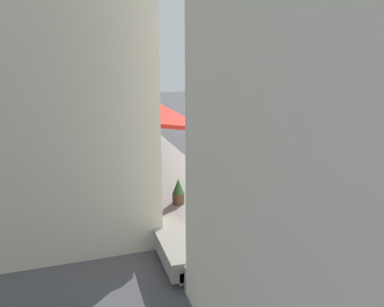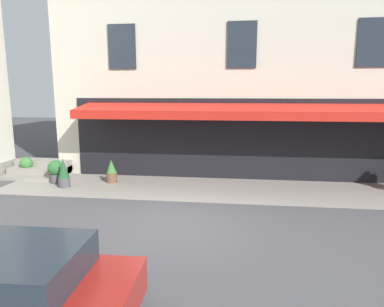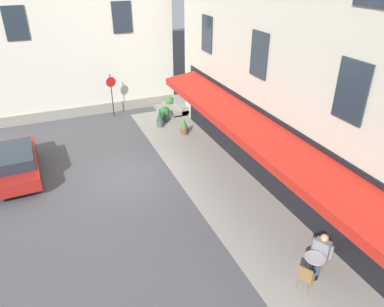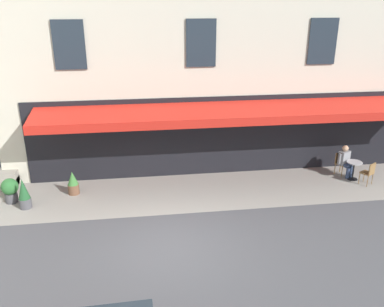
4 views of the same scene
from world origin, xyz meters
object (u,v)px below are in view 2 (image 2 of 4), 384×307
object	(u,v)px
potted_plant_mid_terrace	(112,171)
potted_plant_entrance_left	(26,166)
potted_plant_by_steps	(64,173)
potted_plant_under_sign	(56,170)

from	to	relation	value
potted_plant_mid_terrace	potted_plant_entrance_left	bearing A→B (deg)	-8.23
potted_plant_by_steps	potted_plant_entrance_left	xyz separation A→B (m)	(2.39, -1.43, -0.11)
potted_plant_mid_terrace	potted_plant_entrance_left	xyz separation A→B (m)	(3.89, -0.56, -0.01)
potted_plant_mid_terrace	potted_plant_by_steps	bearing A→B (deg)	30.12
potted_plant_by_steps	potted_plant_entrance_left	size ratio (longest dim) A/B	1.35
potted_plant_mid_terrace	potted_plant_by_steps	size ratio (longest dim) A/B	0.82
potted_plant_entrance_left	potted_plant_mid_terrace	bearing A→B (deg)	171.77
potted_plant_by_steps	potted_plant_under_sign	xyz separation A→B (m)	(0.59, -0.51, -0.03)
potted_plant_by_steps	potted_plant_entrance_left	bearing A→B (deg)	-30.81
potted_plant_mid_terrace	potted_plant_entrance_left	size ratio (longest dim) A/B	1.11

